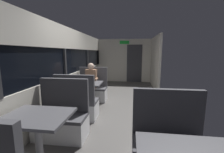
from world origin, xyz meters
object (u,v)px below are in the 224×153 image
bench_front_aisle_facing_entry (168,149)px  seated_passenger (92,85)px  dining_table_mid_window (86,86)px  bench_mid_window_facing_end (77,105)px  dining_table_near_window (37,122)px  bench_near_window_facing_entry (62,120)px  bench_mid_window_facing_entry (92,90)px

bench_front_aisle_facing_entry → seated_passenger: bearing=123.2°
dining_table_mid_window → bench_mid_window_facing_end: bench_mid_window_facing_end is taller
dining_table_near_window → bench_mid_window_facing_end: bearing=90.0°
dining_table_near_window → seated_passenger: seated_passenger is taller
bench_front_aisle_facing_entry → bench_near_window_facing_entry: bearing=161.5°
dining_table_mid_window → bench_mid_window_facing_entry: bench_mid_window_facing_entry is taller
dining_table_near_window → bench_near_window_facing_entry: bench_near_window_facing_entry is taller
bench_near_window_facing_entry → bench_mid_window_facing_end: same height
bench_front_aisle_facing_entry → bench_mid_window_facing_end: bearing=141.8°
bench_near_window_facing_entry → bench_mid_window_facing_end: size_ratio=1.00×
dining_table_mid_window → seated_passenger: size_ratio=0.71×
bench_mid_window_facing_entry → bench_front_aisle_facing_entry: (1.79, -2.81, 0.00)m
bench_mid_window_facing_end → bench_mid_window_facing_entry: (0.00, 1.40, 0.00)m
seated_passenger → dining_table_near_window: bearing=-90.0°
bench_near_window_facing_entry → bench_mid_window_facing_entry: bearing=90.0°
bench_near_window_facing_entry → bench_front_aisle_facing_entry: (1.79, -0.60, 0.00)m
bench_near_window_facing_entry → bench_front_aisle_facing_entry: same height
bench_near_window_facing_entry → bench_mid_window_facing_end: (0.00, 0.81, 0.00)m
dining_table_near_window → bench_mid_window_facing_end: (0.00, 1.51, -0.31)m
dining_table_mid_window → bench_front_aisle_facing_entry: (1.79, -2.11, -0.31)m
bench_mid_window_facing_end → bench_front_aisle_facing_entry: bearing=-38.2°
bench_mid_window_facing_entry → bench_near_window_facing_entry: bearing=-90.0°
bench_near_window_facing_entry → seated_passenger: size_ratio=0.87×
bench_mid_window_facing_end → seated_passenger: size_ratio=0.87×
dining_table_near_window → seated_passenger: (0.00, 2.84, -0.10)m
bench_mid_window_facing_entry → dining_table_mid_window: bearing=-90.0°
dining_table_near_window → bench_mid_window_facing_end: 1.54m
dining_table_mid_window → bench_mid_window_facing_end: (0.00, -0.70, -0.31)m
bench_mid_window_facing_end → bench_near_window_facing_entry: bearing=-90.0°
dining_table_mid_window → bench_front_aisle_facing_entry: bearing=-49.7°
bench_near_window_facing_entry → seated_passenger: seated_passenger is taller
bench_front_aisle_facing_entry → seated_passenger: (-1.79, 2.74, 0.21)m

